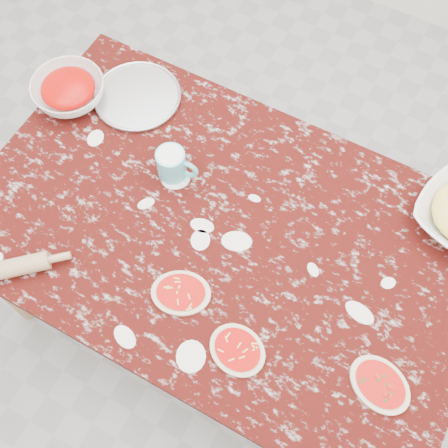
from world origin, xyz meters
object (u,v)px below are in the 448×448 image
pizza_tray (137,97)px  flour_mug (173,164)px  worktable (224,242)px  rolling_pin (2,270)px  sauce_bowl (69,91)px

pizza_tray → flour_mug: bearing=-37.0°
worktable → pizza_tray: bearing=149.0°
flour_mug → rolling_pin: 0.61m
sauce_bowl → flour_mug: 0.48m
pizza_tray → rolling_pin: bearing=-89.5°
worktable → rolling_pin: (-0.51, -0.44, 0.11)m
sauce_bowl → flour_mug: flour_mug is taller
pizza_tray → rolling_pin: rolling_pin is taller
worktable → pizza_tray: 0.61m
worktable → rolling_pin: bearing=-139.2°
pizza_tray → flour_mug: size_ratio=2.14×
flour_mug → rolling_pin: bearing=-116.0°
flour_mug → rolling_pin: flour_mug is taller
worktable → rolling_pin: rolling_pin is taller
sauce_bowl → rolling_pin: (0.21, -0.64, -0.01)m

